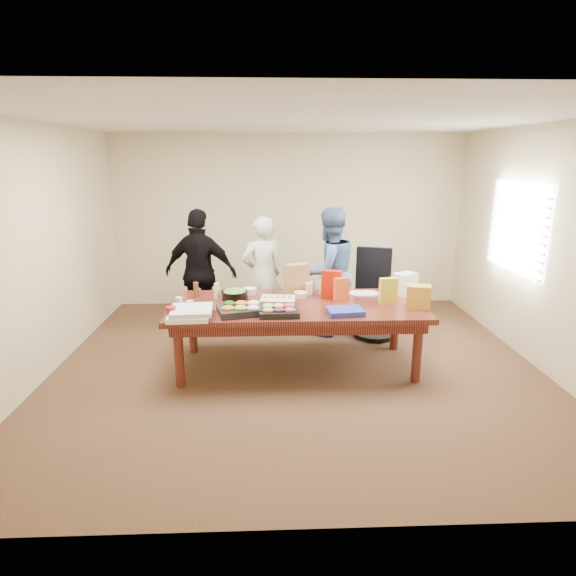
{
  "coord_description": "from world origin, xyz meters",
  "views": [
    {
      "loc": [
        -0.3,
        -5.02,
        2.32
      ],
      "look_at": [
        -0.1,
        0.1,
        0.91
      ],
      "focal_mm": 29.44,
      "sensor_mm": 36.0,
      "label": 1
    }
  ],
  "objects_px": {
    "conference_table": "(297,335)",
    "office_chair": "(376,296)",
    "sheet_cake": "(278,301)",
    "salad_bowl": "(235,295)",
    "person_center": "(262,275)",
    "person_right": "(329,272)"
  },
  "relations": [
    {
      "from": "sheet_cake",
      "to": "salad_bowl",
      "type": "distance_m",
      "value": 0.53
    },
    {
      "from": "person_center",
      "to": "person_right",
      "type": "bearing_deg",
      "value": 150.69
    },
    {
      "from": "sheet_cake",
      "to": "salad_bowl",
      "type": "height_order",
      "value": "salad_bowl"
    },
    {
      "from": "person_center",
      "to": "sheet_cake",
      "type": "relative_size",
      "value": 4.23
    },
    {
      "from": "sheet_cake",
      "to": "office_chair",
      "type": "bearing_deg",
      "value": 40.44
    },
    {
      "from": "office_chair",
      "to": "conference_table",
      "type": "bearing_deg",
      "value": -123.76
    },
    {
      "from": "salad_bowl",
      "to": "sheet_cake",
      "type": "bearing_deg",
      "value": -21.26
    },
    {
      "from": "conference_table",
      "to": "office_chair",
      "type": "relative_size",
      "value": 2.5
    },
    {
      "from": "person_right",
      "to": "office_chair",
      "type": "bearing_deg",
      "value": 140.52
    },
    {
      "from": "person_center",
      "to": "person_right",
      "type": "height_order",
      "value": "person_right"
    },
    {
      "from": "person_right",
      "to": "salad_bowl",
      "type": "distance_m",
      "value": 1.46
    },
    {
      "from": "conference_table",
      "to": "office_chair",
      "type": "xyz_separation_m",
      "value": [
        1.1,
        0.9,
        0.19
      ]
    },
    {
      "from": "office_chair",
      "to": "sheet_cake",
      "type": "bearing_deg",
      "value": -129.05
    },
    {
      "from": "conference_table",
      "to": "salad_bowl",
      "type": "xyz_separation_m",
      "value": [
        -0.71,
        0.21,
        0.42
      ]
    },
    {
      "from": "sheet_cake",
      "to": "conference_table",
      "type": "bearing_deg",
      "value": 2.74
    },
    {
      "from": "person_center",
      "to": "sheet_cake",
      "type": "bearing_deg",
      "value": 77.6
    },
    {
      "from": "person_center",
      "to": "sheet_cake",
      "type": "distance_m",
      "value": 1.17
    },
    {
      "from": "conference_table",
      "to": "salad_bowl",
      "type": "bearing_deg",
      "value": 163.79
    },
    {
      "from": "conference_table",
      "to": "salad_bowl",
      "type": "height_order",
      "value": "salad_bowl"
    },
    {
      "from": "person_right",
      "to": "sheet_cake",
      "type": "distance_m",
      "value": 1.25
    },
    {
      "from": "salad_bowl",
      "to": "conference_table",
      "type": "bearing_deg",
      "value": -16.21
    },
    {
      "from": "person_center",
      "to": "person_right",
      "type": "distance_m",
      "value": 0.9
    }
  ]
}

